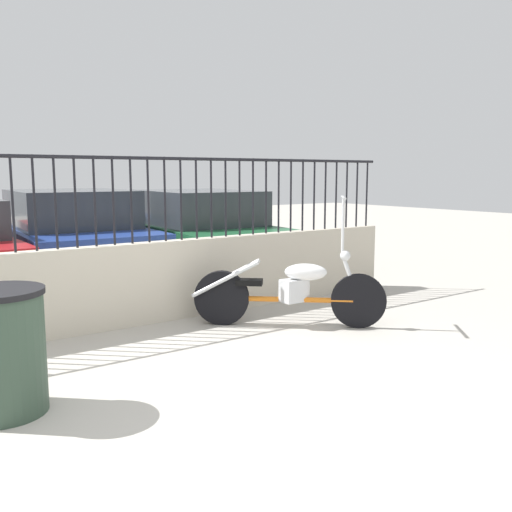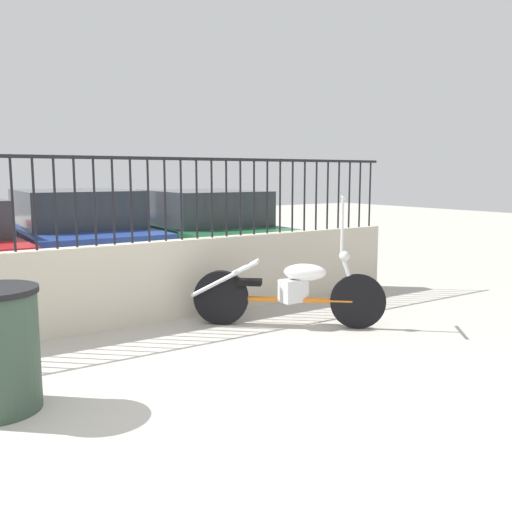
% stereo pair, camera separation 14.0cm
% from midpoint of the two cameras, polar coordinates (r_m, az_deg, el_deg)
% --- Properties ---
extents(ground_plane, '(40.00, 40.00, 0.00)m').
position_cam_midpoint_polar(ground_plane, '(3.96, -5.81, -15.96)').
color(ground_plane, '#ADA89E').
extents(low_wall, '(8.42, 0.18, 0.88)m').
position_cam_midpoint_polar(low_wall, '(6.07, -17.87, -3.34)').
color(low_wall, beige).
rests_on(low_wall, ground_plane).
extents(fence_railing, '(8.42, 0.04, 0.92)m').
position_cam_midpoint_polar(fence_railing, '(5.96, -18.31, 6.53)').
color(fence_railing, black).
rests_on(fence_railing, low_wall).
extents(motorcycle_orange, '(1.63, 1.45, 1.40)m').
position_cam_midpoint_polar(motorcycle_orange, '(6.07, 2.00, -3.42)').
color(motorcycle_orange, black).
rests_on(motorcycle_orange, ground_plane).
extents(trash_bin, '(0.62, 0.62, 0.86)m').
position_cam_midpoint_polar(trash_bin, '(4.29, -25.07, -8.64)').
color(trash_bin, '#334738').
rests_on(trash_bin, ground_plane).
extents(car_blue, '(2.01, 4.19, 1.37)m').
position_cam_midpoint_polar(car_blue, '(9.24, -18.57, 2.03)').
color(car_blue, black).
rests_on(car_blue, ground_plane).
extents(car_green, '(2.05, 4.45, 1.34)m').
position_cam_midpoint_polar(car_green, '(9.64, -6.57, 2.57)').
color(car_green, black).
rests_on(car_green, ground_plane).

